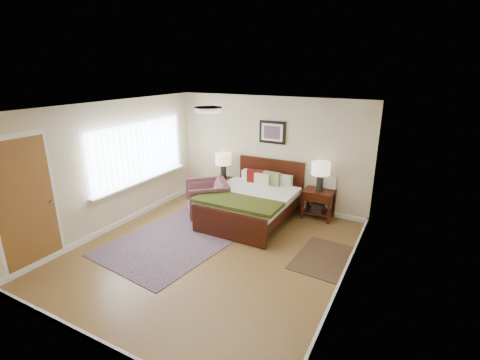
{
  "coord_description": "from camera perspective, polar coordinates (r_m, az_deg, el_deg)",
  "views": [
    {
      "loc": [
        3.0,
        -4.56,
        3.09
      ],
      "look_at": [
        0.05,
        0.95,
        1.05
      ],
      "focal_mm": 26.0,
      "sensor_mm": 36.0,
      "label": 1
    }
  ],
  "objects": [
    {
      "name": "lamp_left",
      "position": [
        8.24,
        -2.74,
        3.18
      ],
      "size": [
        0.38,
        0.38,
        0.61
      ],
      "color": "black",
      "rests_on": "nightstand_left"
    },
    {
      "name": "right_wall",
      "position": [
        4.98,
        17.49,
        -4.52
      ],
      "size": [
        0.04,
        5.0,
        2.5
      ],
      "primitive_type": "cube",
      "color": "beige",
      "rests_on": "ground"
    },
    {
      "name": "ceil_fixture",
      "position": [
        5.5,
        -5.25,
        11.46
      ],
      "size": [
        0.44,
        0.44,
        0.08
      ],
      "color": "white",
      "rests_on": "ceiling"
    },
    {
      "name": "rug_persian",
      "position": [
        6.68,
        -10.61,
        -9.75
      ],
      "size": [
        2.14,
        2.8,
        0.01
      ],
      "primitive_type": "cube",
      "rotation": [
        0.0,
        0.0,
        -0.12
      ],
      "color": "#100E46",
      "rests_on": "ground"
    },
    {
      "name": "nightstand_right",
      "position": [
        7.55,
        12.72,
        -3.48
      ],
      "size": [
        0.63,
        0.47,
        0.62
      ],
      "color": "#361108",
      "rests_on": "ground"
    },
    {
      "name": "left_wall",
      "position": [
        7.19,
        -20.16,
        2.12
      ],
      "size": [
        0.04,
        5.0,
        2.5
      ],
      "primitive_type": "cube",
      "color": "beige",
      "rests_on": "ground"
    },
    {
      "name": "armchair",
      "position": [
        7.49,
        -5.41,
        -3.12
      ],
      "size": [
        1.21,
        1.2,
        0.79
      ],
      "primitive_type": "imported",
      "rotation": [
        0.0,
        0.0,
        -0.85
      ],
      "color": "brown",
      "rests_on": "ground"
    },
    {
      "name": "door",
      "position": [
        6.27,
        -31.65,
        -3.52
      ],
      "size": [
        0.06,
        1.0,
        2.18
      ],
      "color": "silver",
      "rests_on": "ground"
    },
    {
      "name": "back_wall",
      "position": [
        7.89,
        5.0,
        4.51
      ],
      "size": [
        4.5,
        0.04,
        2.5
      ],
      "primitive_type": "cube",
      "color": "beige",
      "rests_on": "ground"
    },
    {
      "name": "window",
      "position": [
        7.59,
        -16.1,
        4.3
      ],
      "size": [
        0.11,
        2.72,
        1.32
      ],
      "color": "silver",
      "rests_on": "left_wall"
    },
    {
      "name": "front_wall",
      "position": [
        4.08,
        -24.64,
        -10.55
      ],
      "size": [
        4.5,
        0.04,
        2.5
      ],
      "primitive_type": "cube",
      "color": "beige",
      "rests_on": "ground"
    },
    {
      "name": "nightstand_left",
      "position": [
        8.39,
        -2.75,
        -0.53
      ],
      "size": [
        0.45,
        0.41,
        0.54
      ],
      "color": "#361108",
      "rests_on": "ground"
    },
    {
      "name": "wall_art",
      "position": [
        7.75,
        5.32,
        7.8
      ],
      "size": [
        0.62,
        0.05,
        0.5
      ],
      "color": "black",
      "rests_on": "back_wall"
    },
    {
      "name": "lamp_right",
      "position": [
        7.34,
        13.12,
        1.53
      ],
      "size": [
        0.38,
        0.38,
        0.61
      ],
      "color": "black",
      "rests_on": "nightstand_right"
    },
    {
      "name": "bed",
      "position": [
        7.22,
        2.01,
        -2.91
      ],
      "size": [
        1.69,
        2.04,
        1.1
      ],
      "color": "#361108",
      "rests_on": "ground"
    },
    {
      "name": "ceiling",
      "position": [
        5.49,
        -5.26,
        11.82
      ],
      "size": [
        4.5,
        5.0,
        0.02
      ],
      "primitive_type": "cube",
      "color": "white",
      "rests_on": "back_wall"
    },
    {
      "name": "floor",
      "position": [
        6.27,
        -4.6,
        -11.51
      ],
      "size": [
        5.0,
        5.0,
        0.0
      ],
      "primitive_type": "plane",
      "color": "olive",
      "rests_on": "ground"
    },
    {
      "name": "rug_navy",
      "position": [
        6.2,
        13.51,
        -12.31
      ],
      "size": [
        0.93,
        1.32,
        0.01
      ],
      "primitive_type": "cube",
      "rotation": [
        0.0,
        0.0,
        -0.06
      ],
      "color": "black",
      "rests_on": "ground"
    }
  ]
}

